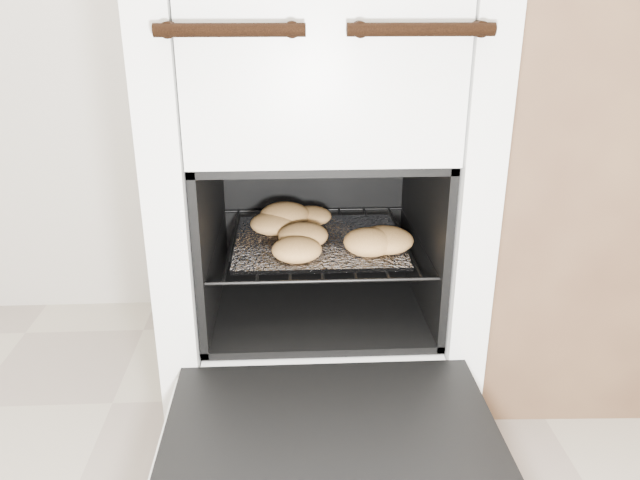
{
  "coord_description": "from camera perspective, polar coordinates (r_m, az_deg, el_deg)",
  "views": [
    {
      "loc": [
        0.09,
        -0.21,
        0.9
      ],
      "look_at": [
        0.16,
        0.99,
        0.42
      ],
      "focal_mm": 35.0,
      "sensor_mm": 36.0,
      "label": 1
    }
  ],
  "objects": [
    {
      "name": "stove",
      "position": [
        1.42,
        -0.32,
        4.27
      ],
      "size": [
        0.64,
        0.71,
        0.98
      ],
      "color": "white",
      "rests_on": "ground"
    },
    {
      "name": "oven_rack",
      "position": [
        1.39,
        -0.18,
        -0.05
      ],
      "size": [
        0.46,
        0.45,
        0.01
      ],
      "color": "black",
      "rests_on": "stove"
    },
    {
      "name": "baked_rolls",
      "position": [
        1.34,
        -0.17,
        0.86
      ],
      "size": [
        0.38,
        0.34,
        0.06
      ],
      "color": "tan",
      "rests_on": "foil_sheet"
    },
    {
      "name": "foil_sheet",
      "position": [
        1.36,
        -0.14,
        -0.13
      ],
      "size": [
        0.36,
        0.32,
        0.01
      ],
      "primitive_type": "cube",
      "color": "silver",
      "rests_on": "oven_rack"
    },
    {
      "name": "oven_door",
      "position": [
        1.07,
        1.11,
        -18.31
      ],
      "size": [
        0.57,
        0.45,
        0.04
      ],
      "color": "black",
      "rests_on": "stove"
    }
  ]
}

